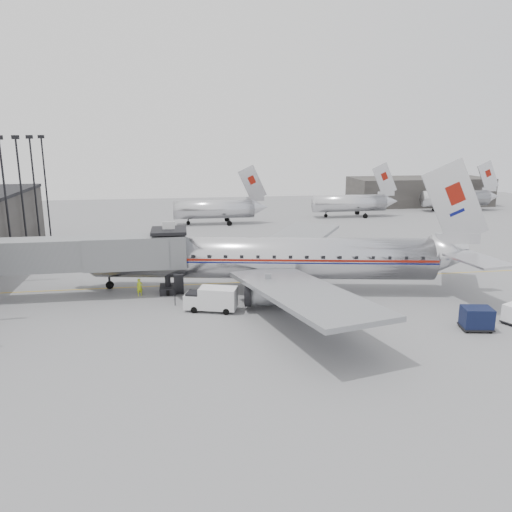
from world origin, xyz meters
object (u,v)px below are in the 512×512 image
(baggage_cart_navy, at_px, (477,318))
(ramp_worker, at_px, (140,287))
(airliner, at_px, (271,258))
(service_van, at_px, (211,299))

(baggage_cart_navy, bearing_deg, ramp_worker, 165.25)
(airliner, height_order, service_van, airliner)
(baggage_cart_navy, bearing_deg, service_van, 170.29)
(airliner, bearing_deg, ramp_worker, -170.15)
(service_van, bearing_deg, airliner, 56.57)
(airliner, height_order, ramp_worker, airliner)
(service_van, relative_size, ramp_worker, 2.86)
(airliner, xyz_separation_m, service_van, (-6.35, -5.15, -2.20))
(airliner, height_order, baggage_cart_navy, airliner)
(ramp_worker, bearing_deg, airliner, -27.18)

